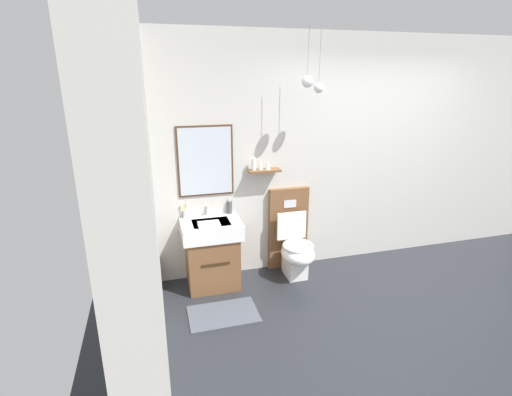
% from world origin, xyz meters
% --- Properties ---
extents(ground_plane, '(6.41, 4.65, 0.10)m').
position_xyz_m(ground_plane, '(0.00, 0.00, -0.05)').
color(ground_plane, '#23262B').
rests_on(ground_plane, ground).
extents(wall_back, '(5.21, 0.52, 2.71)m').
position_xyz_m(wall_back, '(-0.02, 1.66, 1.36)').
color(wall_back, beige).
rests_on(wall_back, ground).
extents(wall_left, '(0.12, 3.45, 2.71)m').
position_xyz_m(wall_left, '(-2.54, 0.00, 1.35)').
color(wall_left, beige).
rests_on(wall_left, ground).
extents(bath_mat, '(0.68, 0.44, 0.01)m').
position_xyz_m(bath_mat, '(-1.92, 0.79, 0.01)').
color(bath_mat, '#474C56').
rests_on(bath_mat, ground).
extents(vanity_sink_left, '(0.64, 0.51, 0.76)m').
position_xyz_m(vanity_sink_left, '(-1.92, 1.39, 0.40)').
color(vanity_sink_left, brown).
rests_on(vanity_sink_left, ground).
extents(tap_on_left_sink, '(0.03, 0.13, 0.11)m').
position_xyz_m(tap_on_left_sink, '(-1.92, 1.58, 0.83)').
color(tap_on_left_sink, silver).
rests_on(tap_on_left_sink, vanity_sink_left).
extents(toilet, '(0.48, 0.63, 1.00)m').
position_xyz_m(toilet, '(-0.97, 1.40, 0.38)').
color(toilet, brown).
rests_on(toilet, ground).
extents(toothbrush_cup, '(0.07, 0.07, 0.20)m').
position_xyz_m(toothbrush_cup, '(-2.16, 1.56, 0.81)').
color(toothbrush_cup, silver).
rests_on(toothbrush_cup, vanity_sink_left).
extents(soap_dispenser, '(0.06, 0.06, 0.18)m').
position_xyz_m(soap_dispenser, '(-1.68, 1.57, 0.83)').
color(soap_dispenser, '#4C4C51').
rests_on(soap_dispenser, vanity_sink_left).
extents(folded_hand_towel, '(0.22, 0.16, 0.04)m').
position_xyz_m(folded_hand_towel, '(-1.96, 1.24, 0.78)').
color(folded_hand_towel, white).
rests_on(folded_hand_towel, vanity_sink_left).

